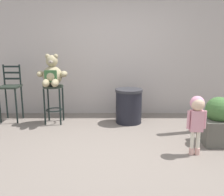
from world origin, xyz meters
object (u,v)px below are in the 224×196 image
(child_walking, at_px, (196,113))
(trash_bin, at_px, (128,106))
(bar_stool_with_teddy, at_px, (53,96))
(teddy_bear, at_px, (51,74))
(planter_with_shrub, at_px, (217,122))
(bar_chair_empty, at_px, (10,90))

(child_walking, bearing_deg, trash_bin, 174.01)
(bar_stool_with_teddy, bearing_deg, teddy_bear, -90.00)
(teddy_bear, bearing_deg, planter_with_shrub, -20.35)
(bar_stool_with_teddy, height_order, child_walking, child_walking)
(bar_stool_with_teddy, bearing_deg, bar_chair_empty, 170.20)
(bar_stool_with_teddy, bearing_deg, trash_bin, 0.59)
(planter_with_shrub, bearing_deg, child_walking, -139.51)
(teddy_bear, height_order, bar_chair_empty, teddy_bear)
(child_walking, distance_m, planter_with_shrub, 0.67)
(bar_stool_with_teddy, height_order, trash_bin, bar_stool_with_teddy)
(child_walking, xyz_separation_m, bar_chair_empty, (-3.19, 1.61, 0.03))
(trash_bin, bearing_deg, planter_with_shrub, -39.42)
(bar_stool_with_teddy, height_order, bar_chair_empty, bar_chair_empty)
(bar_chair_empty, height_order, planter_with_shrub, bar_chair_empty)
(bar_chair_empty, bearing_deg, bar_stool_with_teddy, -9.80)
(child_walking, bearing_deg, bar_stool_with_teddy, -157.89)
(teddy_bear, xyz_separation_m, child_walking, (2.30, -1.43, -0.36))
(bar_stool_with_teddy, relative_size, teddy_bear, 1.25)
(child_walking, relative_size, planter_with_shrub, 1.13)
(bar_stool_with_teddy, distance_m, trash_bin, 1.48)
(bar_stool_with_teddy, relative_size, trash_bin, 1.11)
(child_walking, xyz_separation_m, planter_with_shrub, (0.47, 0.40, -0.27))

